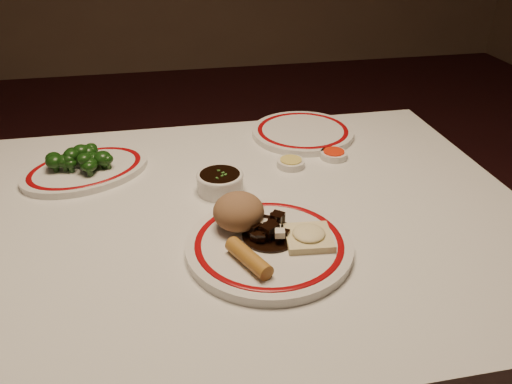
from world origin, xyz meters
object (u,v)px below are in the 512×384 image
(stirfry_heap, at_px, (269,230))
(broccoli_pile, at_px, (82,157))
(dining_table, at_px, (231,249))
(main_plate, at_px, (269,246))
(broccoli_plate, at_px, (86,170))
(fried_wonton, at_px, (309,236))
(spring_roll, at_px, (249,258))
(soy_bowl, at_px, (220,183))
(rice_mound, at_px, (239,211))

(stirfry_heap, bearing_deg, broccoli_pile, 135.76)
(dining_table, height_order, stirfry_heap, stirfry_heap)
(main_plate, height_order, broccoli_plate, main_plate)
(main_plate, relative_size, fried_wonton, 4.45)
(fried_wonton, bearing_deg, broccoli_plate, 138.24)
(dining_table, xyz_separation_m, spring_roll, (0.00, -0.19, 0.12))
(spring_roll, relative_size, stirfry_heap, 0.99)
(broccoli_pile, bearing_deg, soy_bowl, -25.58)
(rice_mound, bearing_deg, main_plate, -51.85)
(main_plate, bearing_deg, broccoli_plate, 133.75)
(broccoli_pile, bearing_deg, main_plate, -46.05)
(spring_roll, bearing_deg, stirfry_heap, 30.17)
(main_plate, bearing_deg, rice_mound, 128.15)
(broccoli_plate, bearing_deg, soy_bowl, -25.71)
(stirfry_heap, bearing_deg, dining_table, 114.23)
(main_plate, distance_m, stirfry_heap, 0.03)
(main_plate, xyz_separation_m, rice_mound, (-0.04, 0.06, 0.04))
(rice_mound, xyz_separation_m, spring_roll, (-0.00, -0.11, -0.02))
(dining_table, height_order, broccoli_plate, broccoli_plate)
(broccoli_plate, relative_size, broccoli_pile, 2.32)
(spring_roll, bearing_deg, rice_mound, 63.77)
(dining_table, xyz_separation_m, broccoli_pile, (-0.30, 0.22, 0.13))
(rice_mound, relative_size, broccoli_pile, 0.63)
(dining_table, xyz_separation_m, broccoli_plate, (-0.29, 0.22, 0.10))
(main_plate, bearing_deg, spring_roll, -130.45)
(dining_table, relative_size, rice_mound, 12.97)
(broccoli_plate, bearing_deg, spring_roll, -54.22)
(main_plate, distance_m, fried_wonton, 0.07)
(fried_wonton, distance_m, broccoli_plate, 0.55)
(dining_table, xyz_separation_m, stirfry_heap, (0.05, -0.12, 0.12))
(rice_mound, height_order, fried_wonton, rice_mound)
(broccoli_plate, xyz_separation_m, soy_bowl, (0.29, -0.14, 0.01))
(fried_wonton, bearing_deg, spring_roll, -158.45)
(broccoli_pile, xyz_separation_m, soy_bowl, (0.29, -0.14, -0.02))
(main_plate, xyz_separation_m, spring_roll, (-0.05, -0.05, 0.02))
(main_plate, relative_size, soy_bowl, 4.00)
(main_plate, bearing_deg, stirfry_heap, 78.40)
(spring_roll, distance_m, broccoli_pile, 0.51)
(dining_table, height_order, soy_bowl, soy_bowl)
(stirfry_heap, xyz_separation_m, broccoli_plate, (-0.35, 0.34, -0.02))
(rice_mound, height_order, spring_roll, rice_mound)
(stirfry_heap, bearing_deg, rice_mound, 141.65)
(fried_wonton, bearing_deg, soy_bowl, 118.60)
(dining_table, xyz_separation_m, soy_bowl, (-0.01, 0.08, 0.11))
(fried_wonton, bearing_deg, main_plate, 172.61)
(dining_table, bearing_deg, rice_mound, -85.87)
(rice_mound, xyz_separation_m, soy_bowl, (-0.01, 0.16, -0.03))
(fried_wonton, height_order, broccoli_pile, broccoli_pile)
(fried_wonton, height_order, soy_bowl, same)
(broccoli_plate, distance_m, broccoli_pile, 0.03)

